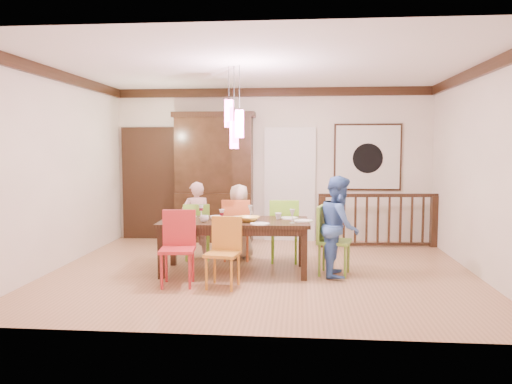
# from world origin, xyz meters

# --- Properties ---
(floor) EXTENTS (6.00, 6.00, 0.00)m
(floor) POSITION_xyz_m (0.00, 0.00, 0.00)
(floor) COLOR #A1744E
(floor) RESTS_ON ground
(ceiling) EXTENTS (6.00, 6.00, 0.00)m
(ceiling) POSITION_xyz_m (0.00, 0.00, 2.90)
(ceiling) COLOR white
(ceiling) RESTS_ON wall_back
(wall_back) EXTENTS (6.00, 0.00, 6.00)m
(wall_back) POSITION_xyz_m (0.00, 2.50, 1.45)
(wall_back) COLOR beige
(wall_back) RESTS_ON floor
(wall_left) EXTENTS (0.00, 5.00, 5.00)m
(wall_left) POSITION_xyz_m (-3.00, 0.00, 1.45)
(wall_left) COLOR beige
(wall_left) RESTS_ON floor
(wall_right) EXTENTS (0.00, 5.00, 5.00)m
(wall_right) POSITION_xyz_m (3.00, 0.00, 1.45)
(wall_right) COLOR beige
(wall_right) RESTS_ON floor
(crown_molding) EXTENTS (6.00, 5.00, 0.16)m
(crown_molding) POSITION_xyz_m (0.00, 0.00, 2.82)
(crown_molding) COLOR black
(crown_molding) RESTS_ON wall_back
(panel_door) EXTENTS (1.04, 0.07, 2.24)m
(panel_door) POSITION_xyz_m (-2.40, 2.45, 1.05)
(panel_door) COLOR black
(panel_door) RESTS_ON wall_back
(white_doorway) EXTENTS (0.97, 0.05, 2.22)m
(white_doorway) POSITION_xyz_m (0.35, 2.46, 1.05)
(white_doorway) COLOR silver
(white_doorway) RESTS_ON wall_back
(painting) EXTENTS (1.25, 0.06, 1.25)m
(painting) POSITION_xyz_m (1.80, 2.46, 1.60)
(painting) COLOR black
(painting) RESTS_ON wall_back
(pendant_cluster) EXTENTS (0.27, 0.21, 1.14)m
(pendant_cluster) POSITION_xyz_m (-0.38, -0.10, 2.11)
(pendant_cluster) COLOR #FF4CAD
(pendant_cluster) RESTS_ON ceiling
(dining_table) EXTENTS (2.13, 1.04, 0.75)m
(dining_table) POSITION_xyz_m (-0.38, -0.10, 0.67)
(dining_table) COLOR black
(dining_table) RESTS_ON floor
(chair_far_left) EXTENTS (0.45, 0.45, 0.90)m
(chair_far_left) POSITION_xyz_m (-1.08, 0.70, 0.52)
(chair_far_left) COLOR #83C83A
(chair_far_left) RESTS_ON floor
(chair_far_mid) EXTENTS (0.46, 0.46, 0.97)m
(chair_far_mid) POSITION_xyz_m (-0.45, 0.72, 0.56)
(chair_far_mid) COLOR #D15F2C
(chair_far_mid) RESTS_ON floor
(chair_far_right) EXTENTS (0.45, 0.45, 0.98)m
(chair_far_right) POSITION_xyz_m (0.30, 0.63, 0.56)
(chair_far_right) COLOR #76C32A
(chair_far_right) RESTS_ON floor
(chair_near_left) EXTENTS (0.48, 0.48, 0.96)m
(chair_near_left) POSITION_xyz_m (-1.02, -0.85, 0.55)
(chair_near_left) COLOR red
(chair_near_left) RESTS_ON floor
(chair_near_mid) EXTENTS (0.46, 0.46, 0.89)m
(chair_near_mid) POSITION_xyz_m (-0.43, -0.89, 0.51)
(chair_near_mid) COLOR orange
(chair_near_mid) RESTS_ON floor
(chair_end_right) EXTENTS (0.52, 0.52, 0.96)m
(chair_end_right) POSITION_xyz_m (1.03, -0.11, 0.55)
(chair_end_right) COLOR olive
(chair_end_right) RESTS_ON floor
(china_hutch) EXTENTS (1.55, 0.46, 2.44)m
(china_hutch) POSITION_xyz_m (-1.08, 2.30, 1.22)
(china_hutch) COLOR black
(china_hutch) RESTS_ON floor
(balustrade) EXTENTS (2.15, 0.30, 0.96)m
(balustrade) POSITION_xyz_m (1.94, 1.95, 0.50)
(balustrade) COLOR black
(balustrade) RESTS_ON floor
(person_far_left) EXTENTS (0.52, 0.42, 1.24)m
(person_far_left) POSITION_xyz_m (-1.10, 0.70, 0.62)
(person_far_left) COLOR beige
(person_far_left) RESTS_ON floor
(person_far_mid) EXTENTS (0.68, 0.55, 1.20)m
(person_far_mid) POSITION_xyz_m (-0.42, 0.77, 0.60)
(person_far_mid) COLOR #BCA58E
(person_far_mid) RESTS_ON floor
(person_end_right) EXTENTS (0.56, 0.70, 1.39)m
(person_end_right) POSITION_xyz_m (1.09, -0.15, 0.69)
(person_end_right) COLOR #446EBE
(person_end_right) RESTS_ON floor
(serving_bowl) EXTENTS (0.30, 0.30, 0.07)m
(serving_bowl) POSITION_xyz_m (-0.16, -0.22, 0.79)
(serving_bowl) COLOR gold
(serving_bowl) RESTS_ON dining_table
(small_bowl) EXTENTS (0.25, 0.25, 0.06)m
(small_bowl) POSITION_xyz_m (-0.63, -0.10, 0.78)
(small_bowl) COLOR white
(small_bowl) RESTS_ON dining_table
(cup_left) EXTENTS (0.15, 0.15, 0.09)m
(cup_left) POSITION_xyz_m (-0.77, -0.32, 0.80)
(cup_left) COLOR silver
(cup_left) RESTS_ON dining_table
(cup_right) EXTENTS (0.13, 0.13, 0.09)m
(cup_right) POSITION_xyz_m (0.23, 0.06, 0.80)
(cup_right) COLOR silver
(cup_right) RESTS_ON dining_table
(plate_far_left) EXTENTS (0.26, 0.26, 0.01)m
(plate_far_left) POSITION_xyz_m (-1.11, 0.16, 0.76)
(plate_far_left) COLOR white
(plate_far_left) RESTS_ON dining_table
(plate_far_mid) EXTENTS (0.26, 0.26, 0.01)m
(plate_far_mid) POSITION_xyz_m (-0.32, 0.15, 0.76)
(plate_far_mid) COLOR white
(plate_far_mid) RESTS_ON dining_table
(plate_far_right) EXTENTS (0.26, 0.26, 0.01)m
(plate_far_right) POSITION_xyz_m (0.39, 0.14, 0.76)
(plate_far_right) COLOR white
(plate_far_right) RESTS_ON dining_table
(plate_near_left) EXTENTS (0.26, 0.26, 0.01)m
(plate_near_left) POSITION_xyz_m (-1.02, -0.46, 0.76)
(plate_near_left) COLOR white
(plate_near_left) RESTS_ON dining_table
(plate_near_mid) EXTENTS (0.26, 0.26, 0.01)m
(plate_near_mid) POSITION_xyz_m (0.01, -0.46, 0.76)
(plate_near_mid) COLOR white
(plate_near_mid) RESTS_ON dining_table
(plate_end_right) EXTENTS (0.26, 0.26, 0.01)m
(plate_end_right) POSITION_xyz_m (0.59, -0.11, 0.76)
(plate_end_right) COLOR white
(plate_end_right) RESTS_ON dining_table
(wine_glass_a) EXTENTS (0.08, 0.08, 0.19)m
(wine_glass_a) POSITION_xyz_m (-0.90, 0.11, 0.84)
(wine_glass_a) COLOR #590C19
(wine_glass_a) RESTS_ON dining_table
(wine_glass_b) EXTENTS (0.08, 0.08, 0.19)m
(wine_glass_b) POSITION_xyz_m (-0.18, 0.13, 0.84)
(wine_glass_b) COLOR silver
(wine_glass_b) RESTS_ON dining_table
(wine_glass_c) EXTENTS (0.08, 0.08, 0.19)m
(wine_glass_c) POSITION_xyz_m (-0.51, -0.40, 0.84)
(wine_glass_c) COLOR #590C19
(wine_glass_c) RESTS_ON dining_table
(wine_glass_d) EXTENTS (0.08, 0.08, 0.19)m
(wine_glass_d) POSITION_xyz_m (0.44, -0.30, 0.84)
(wine_glass_d) COLOR silver
(wine_glass_d) RESTS_ON dining_table
(napkin) EXTENTS (0.18, 0.14, 0.01)m
(napkin) POSITION_xyz_m (-0.35, -0.51, 0.76)
(napkin) COLOR #D83359
(napkin) RESTS_ON dining_table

